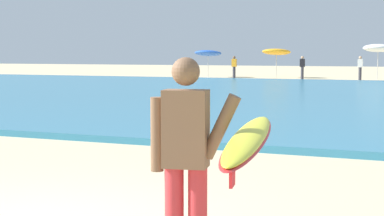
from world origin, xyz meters
TOP-DOWN VIEW (x-y plane):
  - sea at (0.00, 19.67)m, footprint 120.00×28.00m
  - surfer_with_board at (2.10, -0.36)m, footprint 1.11×2.38m
  - beach_umbrella_0 at (-12.82, 37.78)m, footprint 2.00×2.03m
  - beach_umbrella_1 at (-7.90, 38.77)m, footprint 2.07×2.10m
  - beach_umbrella_2 at (-0.77, 38.24)m, footprint 1.98×2.00m
  - beachgoer_near_row_left at (-10.10, 35.78)m, footprint 0.32×0.20m
  - beachgoer_near_row_mid at (-1.77, 37.21)m, footprint 0.32×0.20m
  - beachgoer_near_row_right at (-5.58, 36.94)m, footprint 0.32×0.20m

SIDE VIEW (x-z plane):
  - sea at x=0.00m, z-range 0.00..0.14m
  - beachgoer_near_row_left at x=-10.10m, z-range 0.05..1.63m
  - beachgoer_near_row_mid at x=-1.77m, z-range 0.05..1.63m
  - beachgoer_near_row_right at x=-5.58m, z-range 0.05..1.63m
  - surfer_with_board at x=2.10m, z-range 0.16..1.89m
  - beach_umbrella_0 at x=-12.82m, z-range 0.74..2.81m
  - beach_umbrella_1 at x=-7.90m, z-range 0.78..2.95m
  - beach_umbrella_2 at x=-0.77m, z-range 0.90..3.33m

